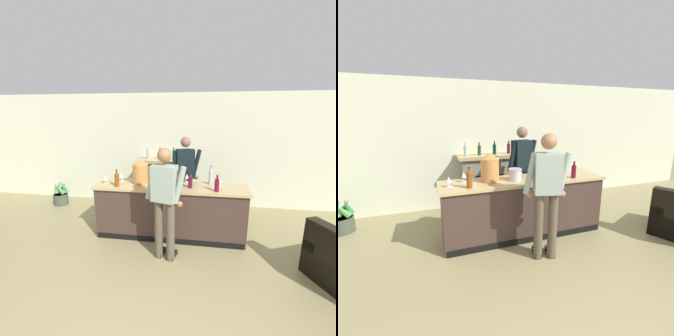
% 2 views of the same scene
% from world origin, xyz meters
% --- Properties ---
extents(wall_back_panel, '(12.00, 0.07, 2.75)m').
position_xyz_m(wall_back_panel, '(0.00, 4.05, 1.38)').
color(wall_back_panel, beige).
rests_on(wall_back_panel, ground_plane).
extents(bar_counter, '(2.76, 0.67, 0.99)m').
position_xyz_m(bar_counter, '(0.17, 2.39, 0.49)').
color(bar_counter, '#402E28').
rests_on(bar_counter, ground_plane).
extents(fireplace_stone, '(1.29, 0.52, 1.48)m').
position_xyz_m(fireplace_stone, '(-0.11, 3.79, 0.61)').
color(fireplace_stone, gray).
rests_on(fireplace_stone, ground_plane).
extents(potted_plant_corner, '(0.38, 0.40, 0.66)m').
position_xyz_m(potted_plant_corner, '(-2.80, 3.46, 0.26)').
color(potted_plant_corner, '#444D3E').
rests_on(potted_plant_corner, ground_plane).
extents(person_customer, '(0.64, 0.37, 1.78)m').
position_xyz_m(person_customer, '(0.19, 1.67, 0.99)').
color(person_customer, brown).
rests_on(person_customer, ground_plane).
extents(person_bartender, '(0.64, 0.37, 1.81)m').
position_xyz_m(person_bartender, '(0.39, 3.03, 1.01)').
color(person_bartender, '#2E413A').
rests_on(person_bartender, ground_plane).
extents(copper_dispenser, '(0.30, 0.33, 0.45)m').
position_xyz_m(copper_dispenser, '(-0.40, 2.45, 1.21)').
color(copper_dispenser, '#C98341').
rests_on(copper_dispenser, bar_counter).
extents(ice_bucket_steel, '(0.22, 0.22, 0.19)m').
position_xyz_m(ice_bucket_steel, '(-0.00, 2.37, 1.08)').
color(ice_bucket_steel, silver).
rests_on(ice_bucket_steel, bar_counter).
extents(wine_bottle_merlot_tall, '(0.08, 0.08, 0.31)m').
position_xyz_m(wine_bottle_merlot_tall, '(-0.77, 2.20, 1.12)').
color(wine_bottle_merlot_tall, brown).
rests_on(wine_bottle_merlot_tall, bar_counter).
extents(wine_bottle_rose_blush, '(0.08, 0.08, 0.28)m').
position_xyz_m(wine_bottle_rose_blush, '(0.99, 2.20, 1.11)').
color(wine_bottle_rose_blush, maroon).
rests_on(wine_bottle_rose_blush, bar_counter).
extents(wine_bottle_cabernet_heavy, '(0.08, 0.08, 0.29)m').
position_xyz_m(wine_bottle_cabernet_heavy, '(0.54, 2.32, 1.11)').
color(wine_bottle_cabernet_heavy, '#4D1123').
rests_on(wine_bottle_cabernet_heavy, bar_counter).
extents(wine_bottle_riesling_slim, '(0.07, 0.07, 0.35)m').
position_xyz_m(wine_bottle_riesling_slim, '(0.89, 2.59, 1.14)').
color(wine_bottle_riesling_slim, '#ADAAC1').
rests_on(wine_bottle_riesling_slim, bar_counter).
extents(wine_glass_near_bucket, '(0.07, 0.07, 0.14)m').
position_xyz_m(wine_glass_near_bucket, '(1.06, 2.50, 1.09)').
color(wine_glass_near_bucket, silver).
rests_on(wine_glass_near_bucket, bar_counter).
extents(wine_glass_back_row, '(0.08, 0.08, 0.16)m').
position_xyz_m(wine_glass_back_row, '(0.45, 2.63, 1.10)').
color(wine_glass_back_row, silver).
rests_on(wine_glass_back_row, bar_counter).
extents(wine_glass_front_right, '(0.08, 0.08, 0.16)m').
position_xyz_m(wine_glass_front_right, '(-1.05, 2.33, 1.10)').
color(wine_glass_front_right, silver).
rests_on(wine_glass_front_right, bar_counter).
extents(wine_glass_front_left, '(0.08, 0.08, 0.17)m').
position_xyz_m(wine_glass_front_left, '(-0.80, 2.52, 1.10)').
color(wine_glass_front_left, silver).
rests_on(wine_glass_front_left, bar_counter).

